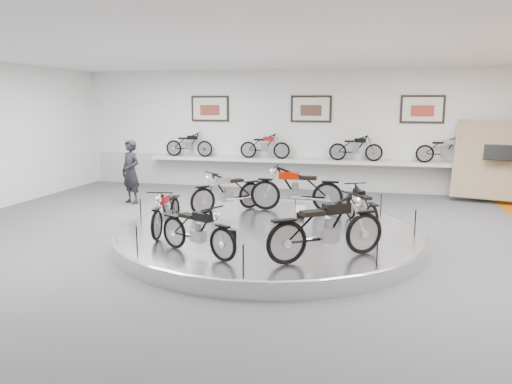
% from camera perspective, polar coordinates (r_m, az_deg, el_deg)
% --- Properties ---
extents(floor, '(16.00, 16.00, 0.00)m').
position_cam_1_polar(floor, '(10.29, 1.16, -6.22)').
color(floor, '#4F4F51').
rests_on(floor, ground).
extents(ceiling, '(16.00, 16.00, 0.00)m').
position_cam_1_polar(ceiling, '(9.93, 1.25, 16.50)').
color(ceiling, white).
rests_on(ceiling, wall_back).
extents(wall_back, '(16.00, 0.00, 16.00)m').
position_cam_1_polar(wall_back, '(16.80, 6.28, 7.03)').
color(wall_back, white).
rests_on(wall_back, floor).
extents(wall_front, '(16.00, 0.00, 16.00)m').
position_cam_1_polar(wall_front, '(3.49, -23.97, -5.78)').
color(wall_front, white).
rests_on(wall_front, floor).
extents(dado_band, '(15.68, 0.04, 1.10)m').
position_cam_1_polar(dado_band, '(16.92, 6.18, 2.12)').
color(dado_band, '#BCBCBA').
rests_on(dado_band, floor).
extents(display_platform, '(6.40, 6.40, 0.30)m').
position_cam_1_polar(display_platform, '(10.53, 1.51, -4.99)').
color(display_platform, silver).
rests_on(display_platform, floor).
extents(platform_rim, '(6.40, 6.40, 0.10)m').
position_cam_1_polar(platform_rim, '(10.50, 1.52, -4.36)').
color(platform_rim, '#B2B2BA').
rests_on(platform_rim, display_platform).
extents(shelf, '(11.00, 0.55, 0.10)m').
position_cam_1_polar(shelf, '(16.59, 6.09, 3.53)').
color(shelf, silver).
rests_on(shelf, wall_back).
extents(poster_left, '(1.35, 0.06, 0.88)m').
position_cam_1_polar(poster_left, '(17.52, -5.28, 9.47)').
color(poster_left, silver).
rests_on(poster_left, wall_back).
extents(poster_center, '(1.35, 0.06, 0.88)m').
position_cam_1_polar(poster_center, '(16.74, 6.31, 9.42)').
color(poster_center, silver).
rests_on(poster_center, wall_back).
extents(poster_right, '(1.35, 0.06, 0.88)m').
position_cam_1_polar(poster_right, '(16.67, 18.48, 8.96)').
color(poster_right, silver).
rests_on(poster_right, wall_back).
extents(display_panel, '(2.56, 1.52, 2.30)m').
position_cam_1_polar(display_panel, '(16.22, 25.87, 3.30)').
color(display_panel, '#8F7C58').
rests_on(display_panel, floor).
extents(shelf_bike_a, '(1.22, 0.43, 0.73)m').
position_cam_1_polar(shelf_bike_a, '(17.58, -7.65, 5.23)').
color(shelf_bike_a, black).
rests_on(shelf_bike_a, shelf).
extents(shelf_bike_b, '(1.22, 0.43, 0.73)m').
position_cam_1_polar(shelf_bike_b, '(16.80, 1.02, 5.09)').
color(shelf_bike_b, maroon).
rests_on(shelf_bike_b, shelf).
extents(shelf_bike_c, '(1.22, 0.43, 0.73)m').
position_cam_1_polar(shelf_bike_c, '(16.43, 11.33, 4.78)').
color(shelf_bike_c, black).
rests_on(shelf_bike_c, shelf).
extents(shelf_bike_d, '(1.22, 0.43, 0.73)m').
position_cam_1_polar(shelf_bike_d, '(16.55, 20.73, 4.36)').
color(shelf_bike_d, silver).
rests_on(shelf_bike_d, shelf).
extents(bike_a, '(1.08, 1.57, 0.87)m').
position_cam_1_polar(bike_a, '(10.92, 11.91, -1.49)').
color(bike_a, black).
rests_on(bike_a, display_platform).
extents(bike_b, '(1.92, 0.71, 1.12)m').
position_cam_1_polar(bike_b, '(12.07, 4.61, 0.39)').
color(bike_b, '#AE1700').
rests_on(bike_b, display_platform).
extents(bike_c, '(1.56, 1.69, 1.00)m').
position_cam_1_polar(bike_c, '(12.00, -3.33, 0.07)').
color(bike_c, silver).
rests_on(bike_c, display_platform).
extents(bike_d, '(0.71, 1.60, 0.91)m').
position_cam_1_polar(bike_d, '(10.26, -10.23, -2.09)').
color(bike_d, maroon).
rests_on(bike_d, display_platform).
extents(bike_e, '(1.60, 1.15, 0.89)m').
position_cam_1_polar(bike_e, '(8.68, -6.72, -4.30)').
color(bike_e, black).
rests_on(bike_e, display_platform).
extents(bike_f, '(1.91, 1.65, 1.11)m').
position_cam_1_polar(bike_f, '(8.43, 8.10, -4.00)').
color(bike_f, black).
rests_on(bike_f, display_platform).
extents(visitor, '(0.80, 0.69, 1.86)m').
position_cam_1_polar(visitor, '(14.92, -14.12, 2.26)').
color(visitor, black).
rests_on(visitor, floor).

